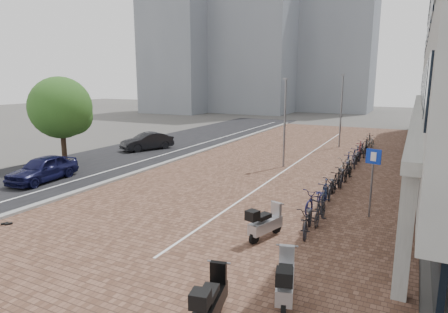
% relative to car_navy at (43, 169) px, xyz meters
% --- Properties ---
extents(ground, '(140.00, 140.00, 0.00)m').
position_rel_car_navy_xyz_m(ground, '(8.42, -1.63, -0.67)').
color(ground, '#474442').
rests_on(ground, ground).
extents(plaza_brick, '(14.50, 42.00, 0.04)m').
position_rel_car_navy_xyz_m(plaza_brick, '(10.42, 10.37, -0.66)').
color(plaza_brick, brown).
rests_on(plaza_brick, ground).
extents(street_asphalt, '(8.00, 50.00, 0.03)m').
position_rel_car_navy_xyz_m(street_asphalt, '(-0.58, 10.37, -0.67)').
color(street_asphalt, black).
rests_on(street_asphalt, ground).
extents(curb, '(0.35, 42.00, 0.14)m').
position_rel_car_navy_xyz_m(curb, '(3.32, 10.37, -0.60)').
color(curb, gray).
rests_on(curb, ground).
extents(lane_line, '(0.12, 44.00, 0.00)m').
position_rel_car_navy_xyz_m(lane_line, '(1.42, 10.37, -0.65)').
color(lane_line, white).
rests_on(lane_line, street_asphalt).
extents(parking_line, '(0.10, 30.00, 0.00)m').
position_rel_car_navy_xyz_m(parking_line, '(10.62, 10.37, -0.64)').
color(parking_line, white).
rests_on(parking_line, plaza_brick).
extents(bg_towers, '(33.00, 23.00, 32.00)m').
position_rel_car_navy_xyz_m(bg_towers, '(-5.92, 47.31, 13.29)').
color(bg_towers, gray).
rests_on(bg_towers, ground).
extents(car_navy, '(1.99, 4.08, 1.34)m').
position_rel_car_navy_xyz_m(car_navy, '(0.00, 0.00, 0.00)').
color(car_navy, black).
rests_on(car_navy, ground).
extents(car_dark, '(2.89, 4.15, 1.30)m').
position_rel_car_navy_xyz_m(car_dark, '(-0.83, 9.80, -0.02)').
color(car_dark, black).
rests_on(car_dark, ground).
extents(shoes, '(0.42, 0.39, 0.08)m').
position_rel_car_navy_xyz_m(shoes, '(4.14, -4.89, -0.63)').
color(shoes, black).
rests_on(shoes, ground).
extents(scooter_front, '(1.01, 1.78, 1.17)m').
position_rel_car_navy_xyz_m(scooter_front, '(13.04, -1.73, -0.09)').
color(scooter_front, '#AEAEB3').
rests_on(scooter_front, ground).
extents(scooter_mid, '(0.90, 1.83, 1.21)m').
position_rel_car_navy_xyz_m(scooter_mid, '(13.62, -6.58, -0.07)').
color(scooter_mid, black).
rests_on(scooter_mid, ground).
extents(scooter_back, '(1.00, 1.85, 1.22)m').
position_rel_car_navy_xyz_m(scooter_back, '(14.79, -5.04, -0.06)').
color(scooter_back, '#B1B2B7').
rests_on(scooter_back, ground).
extents(parking_sign, '(0.55, 0.18, 2.70)m').
position_rel_car_navy_xyz_m(parking_sign, '(15.92, 1.95, 1.17)').
color(parking_sign, slate).
rests_on(parking_sign, ground).
extents(lamp_near, '(0.12, 0.12, 5.29)m').
position_rel_car_navy_xyz_m(lamp_near, '(10.24, 8.81, 1.97)').
color(lamp_near, slate).
rests_on(lamp_near, ground).
extents(lamp_far, '(0.12, 0.12, 5.60)m').
position_rel_car_navy_xyz_m(lamp_far, '(12.00, 17.32, 2.13)').
color(lamp_far, slate).
rests_on(lamp_far, ground).
extents(street_tree, '(3.74, 3.74, 5.45)m').
position_rel_car_navy_xyz_m(street_tree, '(-2.03, 3.35, 2.79)').
color(street_tree, '#382619').
rests_on(street_tree, ground).
extents(bike_row, '(1.31, 21.47, 1.05)m').
position_rel_car_navy_xyz_m(bike_row, '(14.10, 9.02, -0.15)').
color(bike_row, black).
rests_on(bike_row, ground).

